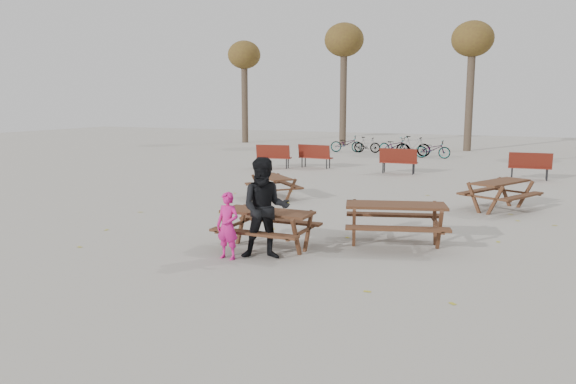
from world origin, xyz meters
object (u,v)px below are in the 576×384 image
at_px(food_tray, 263,211).
at_px(picnic_table_far, 500,196).
at_px(adult, 265,208).
at_px(picnic_table_north, 274,188).
at_px(child, 228,226).
at_px(main_picnic_table, 267,220).
at_px(soda_bottle, 261,209).
at_px(picnic_table_east, 395,225).

xyz_separation_m(food_tray, picnic_table_far, (3.97, 6.28, -0.40)).
relative_size(adult, picnic_table_north, 1.18).
height_order(child, adult, adult).
height_order(main_picnic_table, picnic_table_north, main_picnic_table).
bearing_deg(soda_bottle, picnic_table_far, 58.06).
xyz_separation_m(adult, picnic_table_north, (-2.61, 5.83, -0.60)).
xyz_separation_m(food_tray, soda_bottle, (0.01, -0.08, 0.05)).
distance_m(main_picnic_table, child, 0.99).
relative_size(soda_bottle, picnic_table_east, 0.09).
relative_size(child, picnic_table_east, 0.63).
distance_m(child, picnic_table_north, 6.46).
distance_m(food_tray, soda_bottle, 0.09).
relative_size(food_tray, soda_bottle, 1.06).
bearing_deg(soda_bottle, child, -116.78).
xyz_separation_m(adult, picnic_table_east, (1.99, 1.92, -0.52)).
xyz_separation_m(food_tray, picnic_table_east, (2.28, 1.46, -0.36)).
bearing_deg(picnic_table_east, picnic_table_north, 122.63).
bearing_deg(main_picnic_table, child, -111.71).
height_order(child, picnic_table_east, child).
bearing_deg(food_tray, child, -113.81).
height_order(food_tray, adult, adult).
distance_m(main_picnic_table, picnic_table_east, 2.61).
height_order(adult, picnic_table_far, adult).
bearing_deg(main_picnic_table, picnic_table_far, 57.23).
xyz_separation_m(main_picnic_table, child, (-0.37, -0.92, 0.04)).
xyz_separation_m(soda_bottle, adult, (0.27, -0.38, 0.10)).
bearing_deg(soda_bottle, food_tray, 98.26).
bearing_deg(picnic_table_north, soda_bottle, -23.48).
bearing_deg(main_picnic_table, picnic_table_north, 114.30).
height_order(adult, picnic_table_north, adult).
height_order(picnic_table_east, picnic_table_north, picnic_table_east).
distance_m(picnic_table_north, picnic_table_far, 6.37).
height_order(child, picnic_table_far, child).
distance_m(child, adult, 0.77).
distance_m(food_tray, picnic_table_far, 7.44).
distance_m(child, picnic_table_far, 8.27).
distance_m(food_tray, picnic_table_east, 2.73).
bearing_deg(picnic_table_east, main_picnic_table, -166.84).
height_order(food_tray, picnic_table_north, food_tray).
xyz_separation_m(adult, picnic_table_far, (3.69, 6.74, -0.55)).
bearing_deg(food_tray, main_picnic_table, 79.78).
bearing_deg(main_picnic_table, soda_bottle, -94.14).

